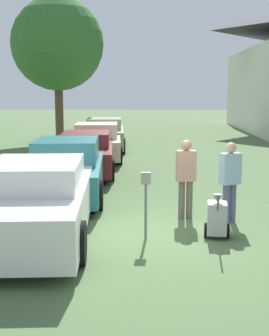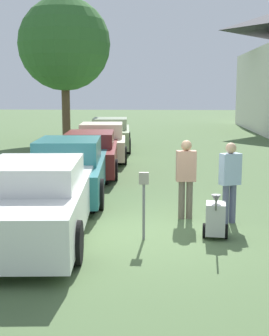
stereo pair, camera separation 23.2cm
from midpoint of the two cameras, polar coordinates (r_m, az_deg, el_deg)
The scene contains 11 objects.
ground_plane at distance 9.30m, azimuth 2.82°, elevation -7.91°, with size 120.00×120.00×0.00m, color #4C663D.
parked_car_white at distance 9.18m, azimuth -11.23°, elevation -3.77°, with size 2.34×5.36×1.47m.
parked_car_teal at distance 12.44m, azimuth -7.35°, elevation -0.19°, with size 2.19×5.05×1.53m.
parked_car_maroon at distance 16.09m, azimuth -4.94°, elevation 1.85°, with size 2.18×5.28×1.39m.
parked_car_cream at distance 19.14m, azimuth -3.63°, elevation 3.13°, with size 2.28×4.86×1.47m.
parked_car_sage at distance 22.27m, azimuth -2.66°, elevation 4.08°, with size 2.19×5.16×1.49m.
parking_meter at distance 8.67m, azimuth 1.90°, elevation -3.03°, with size 0.18×0.09×1.28m.
person_worker at distance 10.16m, azimuth 6.94°, elevation -0.77°, with size 0.44×0.25×1.72m.
person_supervisor at distance 9.97m, azimuth 12.22°, elevation -1.17°, with size 0.47×0.37×1.71m.
equipment_cart at distance 9.01m, azimuth 10.58°, elevation -6.07°, with size 0.50×1.00×1.00m.
shade_tree at distance 25.72m, azimuth -8.27°, elevation 14.67°, with size 4.86×4.86×7.61m.
Camera 2 is at (0.16, -8.87, 2.76)m, focal length 50.00 mm.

